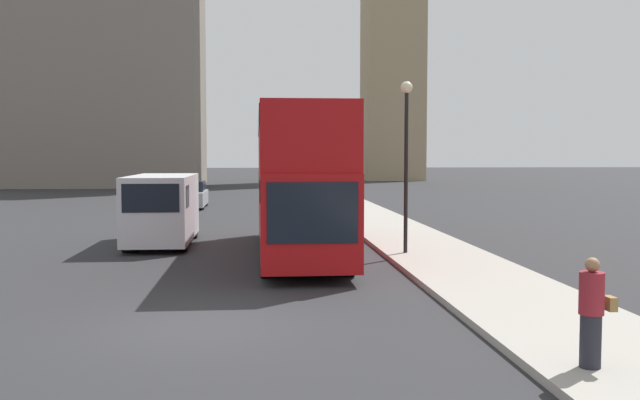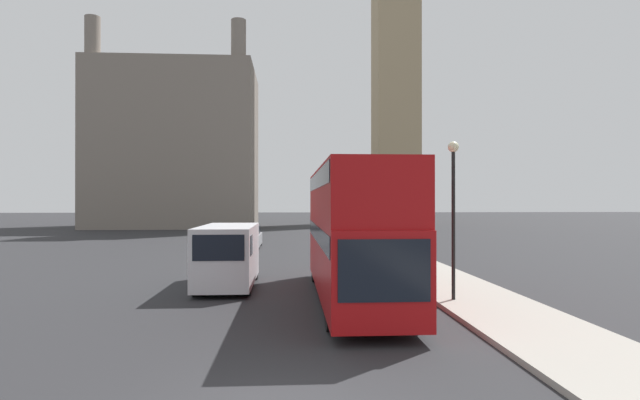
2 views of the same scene
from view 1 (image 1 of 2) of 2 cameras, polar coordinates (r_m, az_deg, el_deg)
ground_plane at (r=13.59m, az=-9.69°, el=-9.93°), size 300.00×300.00×0.00m
sidewalk_strip at (r=14.62m, az=17.50°, el=-8.78°), size 3.25×120.00×0.15m
building_block_distant at (r=75.93m, az=-17.45°, el=9.21°), size 20.74×15.33×25.91m
red_double_decker_bus at (r=22.36m, az=-1.75°, el=1.97°), size 2.48×11.45×4.50m
white_van at (r=25.45m, az=-12.53°, el=-0.62°), size 2.12×5.48×2.44m
pedestrian at (r=10.94m, az=20.92°, el=-8.42°), size 0.51×0.35×1.58m
street_lamp at (r=21.97m, az=6.92°, el=4.85°), size 0.36×0.36×5.24m
parked_sedan at (r=42.81m, az=-10.29°, el=0.34°), size 1.74×4.73×1.59m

